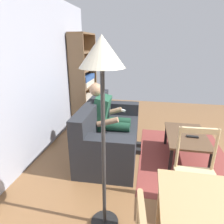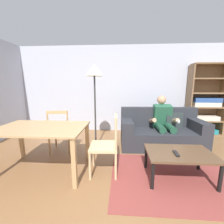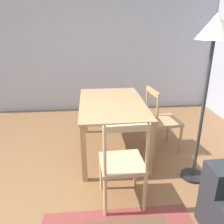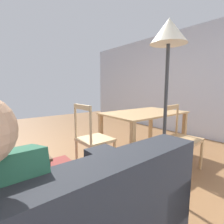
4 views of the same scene
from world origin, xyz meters
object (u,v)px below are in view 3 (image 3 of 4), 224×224
(dining_chair_facing_couch, at_px, (123,164))
(floor_lamp, at_px, (213,44))
(dining_table, at_px, (112,110))
(dining_chair_near_wall, at_px, (161,121))

(dining_chair_facing_couch, relative_size, floor_lamp, 0.52)
(dining_chair_facing_couch, xyz_separation_m, floor_lamp, (-0.32, 0.91, 1.08))
(dining_table, distance_m, dining_chair_facing_couch, 1.04)
(dining_chair_facing_couch, bearing_deg, dining_chair_near_wall, 145.53)
(dining_chair_near_wall, bearing_deg, dining_chair_facing_couch, -34.47)
(dining_chair_near_wall, height_order, floor_lamp, floor_lamp)
(dining_table, height_order, dining_chair_near_wall, dining_chair_near_wall)
(dining_chair_facing_couch, bearing_deg, floor_lamp, 109.39)
(dining_table, distance_m, floor_lamp, 1.46)
(dining_table, xyz_separation_m, dining_chair_near_wall, (0.00, 0.70, -0.19))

